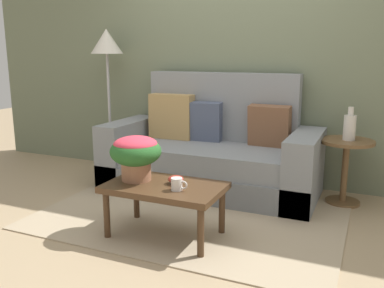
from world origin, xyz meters
The scene contains 11 objects.
ground_plane centered at (0.00, 0.00, 0.00)m, with size 14.00×14.00×0.00m, color tan.
wall_back centered at (0.00, 1.30, 1.46)m, with size 6.40×0.12×2.93m, color slate.
area_rug centered at (0.00, 0.07, 0.01)m, with size 2.46×1.69×0.01m, color tan.
couch centered at (-0.12, 0.83, 0.34)m, with size 2.10×0.89×1.15m.
coffee_table centered at (-0.01, -0.37, 0.35)m, with size 0.85×0.52×0.40m.
side_table centered at (1.15, 0.90, 0.41)m, with size 0.47×0.47×0.59m.
floor_lamp centered at (-1.42, 0.98, 1.31)m, with size 0.35×0.35×1.60m.
potted_plant centered at (-0.26, -0.35, 0.62)m, with size 0.38×0.38×0.34m.
coffee_mug centered at (0.13, -0.44, 0.45)m, with size 0.12×0.08×0.09m.
snack_bowl centered at (0.05, -0.32, 0.44)m, with size 0.12×0.12×0.06m.
table_vase centered at (1.16, 0.90, 0.71)m, with size 0.11×0.11×0.29m.
Camera 1 is at (1.33, -2.93, 1.34)m, focal length 38.76 mm.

